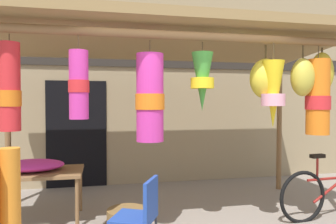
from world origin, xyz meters
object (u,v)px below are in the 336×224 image
(flower_heap_on_table, at_px, (33,165))
(wicker_basket_by_table, at_px, (127,219))
(display_table, at_px, (34,176))
(folding_chair, at_px, (141,212))
(parked_bicycle, at_px, (334,193))

(flower_heap_on_table, xyz_separation_m, wicker_basket_by_table, (1.21, -0.49, -0.64))
(wicker_basket_by_table, bearing_deg, display_table, 159.15)
(folding_chair, bearing_deg, parked_bicycle, 13.82)
(folding_chair, height_order, wicker_basket_by_table, folding_chair)
(display_table, distance_m, flower_heap_on_table, 0.15)
(flower_heap_on_table, bearing_deg, folding_chair, -47.68)
(folding_chair, relative_size, parked_bicycle, 0.48)
(parked_bicycle, bearing_deg, wicker_basket_by_table, 175.33)
(display_table, height_order, parked_bicycle, parked_bicycle)
(display_table, bearing_deg, flower_heap_on_table, 114.47)
(display_table, relative_size, parked_bicycle, 0.71)
(wicker_basket_by_table, bearing_deg, parked_bicycle, -4.67)
(folding_chair, height_order, parked_bicycle, parked_bicycle)
(wicker_basket_by_table, relative_size, parked_bicycle, 0.30)
(folding_chair, relative_size, wicker_basket_by_table, 1.63)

